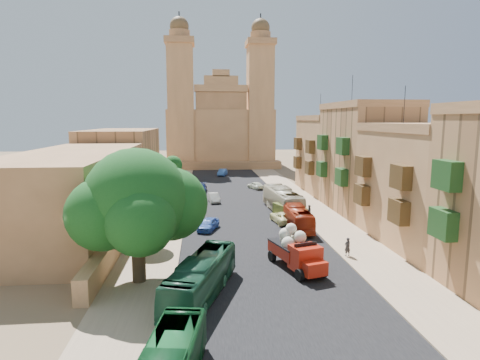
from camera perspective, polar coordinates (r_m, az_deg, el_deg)
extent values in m
plane|color=brown|center=(27.39, 5.51, -16.58)|extent=(260.00, 260.00, 0.00)
cube|color=black|center=(55.76, -0.40, -3.45)|extent=(14.00, 140.00, 0.01)
cube|color=#9F8468|center=(57.38, 9.11, -3.22)|extent=(5.00, 140.00, 0.01)
cube|color=#9F8468|center=(55.73, -10.19, -3.59)|extent=(5.00, 140.00, 0.01)
cube|color=#9F8468|center=(56.79, 6.66, -3.23)|extent=(0.25, 140.00, 0.12)
cube|color=#9F8468|center=(55.57, -7.62, -3.51)|extent=(0.25, 140.00, 0.12)
cube|color=#1B441B|center=(30.94, 26.89, -5.57)|extent=(0.90, 2.20, 2.00)
cube|color=#1B441B|center=(30.35, 27.32, 0.60)|extent=(0.90, 2.20, 2.00)
cube|color=#AA794D|center=(41.52, 24.75, -1.05)|extent=(8.00, 14.00, 10.50)
cube|color=#976942|center=(41.04, 25.24, 6.75)|extent=(8.20, 14.00, 0.80)
cylinder|color=black|center=(43.02, 22.35, 9.91)|extent=(0.06, 0.06, 3.60)
cube|color=#463017|center=(36.25, 21.63, -4.20)|extent=(0.90, 2.20, 2.00)
cube|color=#463017|center=(43.22, 16.92, -1.97)|extent=(0.90, 2.20, 2.00)
cube|color=#463017|center=(35.75, 21.89, 0.41)|extent=(0.90, 2.20, 2.00)
cube|color=#463017|center=(42.80, 17.09, 1.90)|extent=(0.90, 2.20, 2.00)
cube|color=tan|center=(53.80, 17.35, 2.72)|extent=(8.00, 14.00, 13.00)
cube|color=#976942|center=(53.59, 17.68, 10.08)|extent=(8.20, 14.00, 0.80)
cylinder|color=black|center=(55.92, 15.67, 12.34)|extent=(0.06, 0.06, 3.60)
cube|color=#1B441B|center=(48.74, 14.22, 0.43)|extent=(0.90, 2.20, 2.00)
cube|color=#1B441B|center=(56.11, 11.53, 1.56)|extent=(0.90, 2.20, 2.00)
cube|color=#1B441B|center=(48.37, 14.38, 4.70)|extent=(0.90, 2.20, 2.00)
cube|color=#1B441B|center=(55.80, 11.64, 5.27)|extent=(0.90, 2.20, 2.00)
cube|color=#AA794D|center=(66.93, 12.68, 3.33)|extent=(8.00, 14.00, 11.50)
cube|color=#976942|center=(66.67, 12.85, 8.60)|extent=(8.20, 14.00, 0.80)
cylinder|color=black|center=(69.08, 11.37, 10.47)|extent=(0.06, 0.06, 3.60)
cube|color=#463017|center=(62.05, 9.85, 1.74)|extent=(0.90, 2.20, 2.00)
cube|color=#463017|center=(69.59, 8.15, 2.51)|extent=(0.90, 2.20, 2.00)
cube|color=#463017|center=(61.76, 9.93, 4.71)|extent=(0.90, 2.20, 2.00)
cube|color=#463017|center=(69.33, 8.21, 5.16)|extent=(0.90, 2.20, 2.00)
cube|color=#AA794D|center=(46.22, -14.93, -5.14)|extent=(1.00, 40.00, 1.80)
cube|color=#976942|center=(44.91, -22.44, -1.60)|extent=(10.00, 28.00, 8.40)
cube|color=tan|center=(69.87, -16.36, 2.79)|extent=(10.00, 22.00, 10.00)
cube|color=#AA794D|center=(105.53, -2.91, 6.06)|extent=(26.00, 20.00, 14.00)
cube|color=#976942|center=(95.54, -2.59, 2.13)|extent=(28.00, 4.00, 1.80)
cube|color=#976942|center=(96.65, -2.68, 7.61)|extent=(12.00, 2.00, 16.00)
cube|color=#AA794D|center=(96.91, -2.72, 12.88)|extent=(12.60, 2.40, 1.60)
cube|color=#AA794D|center=(97.05, -2.72, 13.88)|extent=(8.00, 2.00, 2.40)
cube|color=#AA794D|center=(97.23, -2.73, 14.93)|extent=(4.00, 2.00, 1.60)
cube|color=#AA794D|center=(97.96, -8.38, 10.17)|extent=(6.00, 6.00, 29.00)
cube|color=#976942|center=(99.55, -8.58, 18.89)|extent=(6.80, 6.80, 1.40)
cylinder|color=#976942|center=(99.85, -8.61, 19.79)|extent=(4.80, 4.80, 1.80)
sphere|color=brown|center=(100.22, -8.63, 20.80)|extent=(4.40, 4.40, 4.40)
cylinder|color=black|center=(100.76, -8.66, 22.14)|extent=(0.28, 0.28, 1.80)
cube|color=#AA794D|center=(98.91, 2.86, 10.24)|extent=(6.00, 6.00, 29.00)
cube|color=#976942|center=(100.48, 2.92, 18.88)|extent=(6.80, 6.80, 1.40)
cylinder|color=#976942|center=(100.78, 2.93, 19.77)|extent=(4.80, 4.80, 1.80)
sphere|color=brown|center=(101.15, 2.94, 20.77)|extent=(4.40, 4.40, 4.40)
cylinder|color=black|center=(101.68, 2.95, 22.09)|extent=(0.28, 0.28, 1.80)
cylinder|color=#3A2C1D|center=(30.30, -14.23, -10.53)|extent=(0.97, 0.97, 3.69)
sphere|color=#103C15|center=(29.22, -14.53, -2.76)|extent=(7.38, 7.38, 7.38)
sphere|color=#103C15|center=(30.20, -9.77, -3.37)|extent=(5.44, 5.44, 5.44)
sphere|color=#103C15|center=(28.96, -18.93, -4.63)|extent=(5.05, 5.05, 5.05)
sphere|color=#103C15|center=(27.10, -13.99, -5.73)|extent=(4.66, 4.66, 4.66)
sphere|color=#103C15|center=(31.34, -15.91, -0.62)|extent=(4.27, 4.27, 4.27)
cylinder|color=#3A2C1D|center=(38.11, -13.15, -7.49)|extent=(0.44, 0.44, 2.45)
sphere|color=#103C15|center=(37.52, -13.28, -3.86)|extent=(3.56, 3.56, 3.56)
cylinder|color=#3A2C1D|center=(49.71, -11.35, -3.85)|extent=(0.44, 0.44, 2.15)
sphere|color=#103C15|center=(49.30, -11.42, -1.39)|extent=(3.12, 3.12, 3.12)
cylinder|color=#3A2C1D|center=(61.41, -10.25, -1.30)|extent=(0.44, 0.44, 2.46)
sphere|color=#103C15|center=(61.04, -10.31, 0.99)|extent=(3.58, 3.58, 3.58)
cylinder|color=#3A2C1D|center=(73.24, -9.50, 0.26)|extent=(0.44, 0.44, 2.35)
sphere|color=#103C15|center=(72.94, -9.54, 2.10)|extent=(3.42, 3.42, 3.42)
cube|color=#AF1D0D|center=(33.00, 7.13, -9.80)|extent=(3.16, 4.10, 0.90)
cube|color=black|center=(32.85, 7.15, -8.97)|extent=(3.23, 4.17, 0.12)
cube|color=#AF1D0D|center=(31.09, 9.26, -10.83)|extent=(2.51, 2.25, 1.81)
cube|color=#AF1D0D|center=(30.27, 10.46, -12.21)|extent=(1.98, 1.65, 1.01)
cube|color=black|center=(30.87, 9.29, -9.59)|extent=(1.86, 0.65, 0.90)
cylinder|color=black|center=(30.19, 8.47, -13.24)|extent=(0.60, 0.97, 0.90)
cylinder|color=black|center=(31.21, 11.72, -12.59)|extent=(0.60, 0.97, 0.90)
cylinder|color=black|center=(33.81, 4.57, -10.75)|extent=(0.60, 0.97, 0.90)
cylinder|color=black|center=(34.73, 7.58, -10.27)|extent=(0.60, 0.97, 0.90)
sphere|color=beige|center=(32.04, 6.90, -8.95)|extent=(1.11, 1.11, 1.11)
sphere|color=beige|center=(32.77, 8.19, -8.58)|extent=(1.11, 1.11, 1.11)
sphere|color=beige|center=(33.28, 6.64, -8.28)|extent=(1.11, 1.11, 1.11)
sphere|color=beige|center=(32.51, 6.46, -7.67)|extent=(1.01, 1.01, 1.01)
sphere|color=beige|center=(32.05, 8.53, -8.04)|extent=(1.01, 1.01, 1.01)
sphere|color=beige|center=(32.41, 7.27, -6.90)|extent=(0.90, 0.90, 0.90)
cube|color=#515C22|center=(46.68, 7.05, -4.73)|extent=(3.32, 4.90, 1.86)
cylinder|color=black|center=(45.07, 7.12, -5.95)|extent=(0.52, 0.80, 0.75)
cylinder|color=black|center=(45.99, 9.00, -5.69)|extent=(0.52, 0.80, 0.75)
cylinder|color=black|center=(47.68, 5.14, -5.11)|extent=(0.52, 0.80, 0.75)
cylinder|color=black|center=(48.56, 6.96, -4.89)|extent=(0.52, 0.80, 0.75)
imported|color=#1E5338|center=(27.32, -5.53, -13.58)|extent=(5.26, 9.85, 2.68)
imported|color=maroon|center=(43.91, 8.03, -5.23)|extent=(2.24, 8.73, 2.42)
imported|color=beige|center=(50.91, 6.08, -2.90)|extent=(3.33, 11.18, 3.07)
imported|color=#355FB6|center=(42.91, -4.52, -6.27)|extent=(2.77, 4.12, 1.30)
imported|color=beige|center=(57.17, -3.74, -2.52)|extent=(1.81, 4.02, 1.28)
imported|color=#F1EDA6|center=(46.04, 6.11, -5.29)|extent=(2.69, 4.79, 1.27)
imported|color=#101F4C|center=(65.68, -5.57, -1.10)|extent=(2.04, 4.45, 1.26)
imported|color=white|center=(67.86, 2.21, -0.76)|extent=(2.81, 3.92, 1.24)
imported|color=#3965B0|center=(84.00, -2.51, 1.09)|extent=(2.43, 4.42, 1.38)
imported|color=#2B292C|center=(36.06, 15.03, -9.17)|extent=(0.69, 0.56, 1.64)
imported|color=#32343B|center=(47.29, 9.82, -4.61)|extent=(0.73, 1.18, 1.88)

